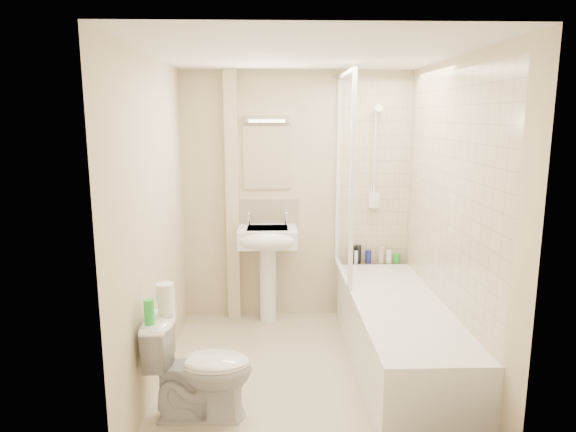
{
  "coord_description": "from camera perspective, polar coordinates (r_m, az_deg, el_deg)",
  "views": [
    {
      "loc": [
        -0.24,
        -3.69,
        1.98
      ],
      "look_at": [
        -0.12,
        0.2,
        1.22
      ],
      "focal_mm": 32.0,
      "sensor_mm": 36.0,
      "label": 1
    }
  ],
  "objects": [
    {
      "name": "floor",
      "position": [
        4.19,
        1.76,
        -17.08
      ],
      "size": [
        2.5,
        2.5,
        0.0
      ],
      "primitive_type": "plane",
      "color": "beige",
      "rests_on": "ground"
    },
    {
      "name": "wall_back",
      "position": [
        5.0,
        0.96,
        2.14
      ],
      "size": [
        2.2,
        0.02,
        2.4
      ],
      "primitive_type": "cube",
      "color": "beige",
      "rests_on": "ground"
    },
    {
      "name": "wall_left",
      "position": [
        3.87,
        -14.63,
        -0.89
      ],
      "size": [
        0.02,
        2.5,
        2.4
      ],
      "primitive_type": "cube",
      "color": "beige",
      "rests_on": "ground"
    },
    {
      "name": "wall_right",
      "position": [
        4.0,
        17.8,
        -0.67
      ],
      "size": [
        0.02,
        2.5,
        2.4
      ],
      "primitive_type": "cube",
      "color": "beige",
      "rests_on": "ground"
    },
    {
      "name": "ceiling",
      "position": [
        3.72,
        1.99,
        17.6
      ],
      "size": [
        2.2,
        2.5,
        0.02
      ],
      "primitive_type": "cube",
      "color": "white",
      "rests_on": "wall_back"
    },
    {
      "name": "tile_back",
      "position": [
        5.05,
        9.53,
        4.65
      ],
      "size": [
        0.7,
        0.01,
        1.75
      ],
      "primitive_type": "cube",
      "color": "beige",
      "rests_on": "wall_back"
    },
    {
      "name": "tile_right",
      "position": [
        4.01,
        17.55,
        2.65
      ],
      "size": [
        0.01,
        2.1,
        1.75
      ],
      "primitive_type": "cube",
      "color": "beige",
      "rests_on": "wall_right"
    },
    {
      "name": "pipe_boxing",
      "position": [
        4.95,
        -6.19,
        1.98
      ],
      "size": [
        0.12,
        0.12,
        2.4
      ],
      "primitive_type": "cube",
      "color": "beige",
      "rests_on": "ground"
    },
    {
      "name": "splashback",
      "position": [
        5.02,
        -2.29,
        0.18
      ],
      "size": [
        0.6,
        0.02,
        0.3
      ],
      "primitive_type": "cube",
      "color": "beige",
      "rests_on": "wall_back"
    },
    {
      "name": "mirror",
      "position": [
        4.94,
        -2.34,
        6.45
      ],
      "size": [
        0.46,
        0.01,
        0.6
      ],
      "primitive_type": "cube",
      "color": "white",
      "rests_on": "wall_back"
    },
    {
      "name": "strip_light",
      "position": [
        4.9,
        -2.37,
        10.74
      ],
      "size": [
        0.42,
        0.07,
        0.07
      ],
      "primitive_type": "cube",
      "color": "silver",
      "rests_on": "wall_back"
    },
    {
      "name": "bathtub",
      "position": [
        4.23,
        12.2,
        -12.73
      ],
      "size": [
        0.7,
        2.1,
        0.55
      ],
      "color": "white",
      "rests_on": "ground"
    },
    {
      "name": "shower_screen",
      "position": [
        4.56,
        6.29,
        4.37
      ],
      "size": [
        0.04,
        0.92,
        1.8
      ],
      "color": "white",
      "rests_on": "bathtub"
    },
    {
      "name": "shower_fixture",
      "position": [
        5.0,
        9.66,
        5.96
      ],
      "size": [
        0.1,
        0.16,
        0.99
      ],
      "color": "white",
      "rests_on": "wall_back"
    },
    {
      "name": "pedestal_sink",
      "position": [
        4.86,
        -2.28,
        -3.56
      ],
      "size": [
        0.55,
        0.5,
        1.07
      ],
      "color": "white",
      "rests_on": "ground"
    },
    {
      "name": "bottle_black_a",
      "position": [
        5.09,
        7.08,
        -4.28
      ],
      "size": [
        0.07,
        0.07,
        0.18
      ],
      "primitive_type": "cylinder",
      "color": "black",
      "rests_on": "bathtub"
    },
    {
      "name": "bottle_white_a",
      "position": [
        5.1,
        7.56,
        -4.5
      ],
      "size": [
        0.06,
        0.06,
        0.13
      ],
      "primitive_type": "cylinder",
      "color": "white",
      "rests_on": "bathtub"
    },
    {
      "name": "bottle_black_b",
      "position": [
        5.1,
        7.8,
        -4.24
      ],
      "size": [
        0.06,
        0.06,
        0.18
      ],
      "primitive_type": "cylinder",
      "color": "black",
      "rests_on": "bathtub"
    },
    {
      "name": "bottle_blue",
      "position": [
        5.12,
        8.89,
        -4.5
      ],
      "size": [
        0.06,
        0.06,
        0.13
      ],
      "primitive_type": "cylinder",
      "color": "navy",
      "rests_on": "bathtub"
    },
    {
      "name": "bottle_cream",
      "position": [
        5.14,
        10.31,
        -4.33
      ],
      "size": [
        0.05,
        0.05,
        0.15
      ],
      "primitive_type": "cylinder",
      "color": "#C6B599",
      "rests_on": "bathtub"
    },
    {
      "name": "bottle_white_b",
      "position": [
        5.17,
        11.14,
        -4.47
      ],
      "size": [
        0.06,
        0.06,
        0.12
      ],
      "primitive_type": "cylinder",
      "color": "silver",
      "rests_on": "bathtub"
    },
    {
      "name": "bottle_green",
      "position": [
        5.19,
        11.99,
        -4.6
      ],
      "size": [
        0.07,
        0.07,
        0.1
      ],
      "primitive_type": "cylinder",
      "color": "green",
      "rests_on": "bathtub"
    },
    {
      "name": "toilet",
      "position": [
        3.57,
        -9.73,
        -16.25
      ],
      "size": [
        0.43,
        0.71,
        0.69
      ],
      "primitive_type": "imported",
      "rotation": [
        0.0,
        0.0,
        1.54
      ],
      "color": "white",
      "rests_on": "ground"
    },
    {
      "name": "toilet_roll_lower",
      "position": [
        3.5,
        -13.35,
        -9.82
      ],
      "size": [
        0.11,
        0.11,
        0.1
      ],
      "primitive_type": "cylinder",
      "color": "white",
      "rests_on": "toilet"
    },
    {
      "name": "toilet_roll_upper",
      "position": [
        3.47,
        -13.5,
        -8.19
      ],
      "size": [
        0.12,
        0.12,
        0.11
      ],
      "primitive_type": "cylinder",
      "color": "white",
      "rests_on": "toilet_roll_lower"
    },
    {
      "name": "green_bottle",
      "position": [
        3.36,
        -15.18,
        -10.25
      ],
      "size": [
        0.06,
        0.06,
        0.16
      ],
      "primitive_type": "cylinder",
      "color": "green",
      "rests_on": "toilet"
    }
  ]
}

